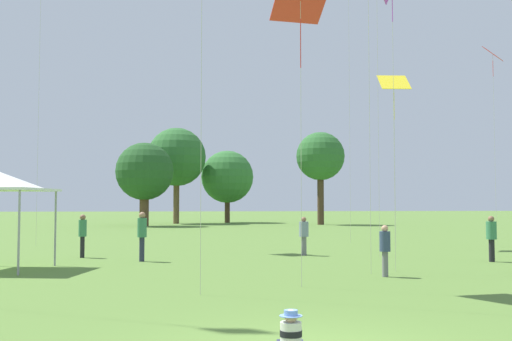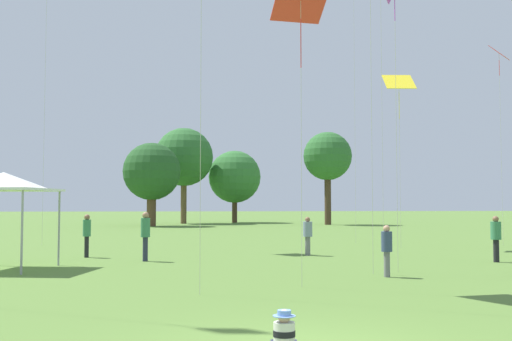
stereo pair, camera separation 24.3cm
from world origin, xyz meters
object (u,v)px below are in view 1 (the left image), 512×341
Objects in this scene: person_standing_5 at (304,233)px; distant_tree_1 at (145,172)px; kite_0 at (394,84)px; distant_tree_3 at (227,177)px; canopy_tent at (0,182)px; kite_6 at (493,59)px; distant_tree_0 at (177,157)px; person_standing_0 at (142,232)px; seated_toddler at (291,333)px; distant_tree_2 at (320,157)px; person_standing_7 at (385,246)px; person_standing_1 at (491,235)px; kite_1 at (300,4)px; person_standing_3 at (83,231)px.

distant_tree_1 reaches higher than person_standing_5.
distant_tree_3 is (-5.66, 38.53, -2.98)m from kite_0.
kite_0 is at bearing 25.52° from canopy_tent.
distant_tree_0 is (-17.27, 34.64, -2.81)m from kite_6.
person_standing_0 is at bearing -90.84° from distant_tree_0.
distant_tree_2 is at bearing 83.39° from seated_toddler.
person_standing_7 is 0.43× the size of canopy_tent.
person_standing_1 is 1.11× the size of person_standing_7.
canopy_tent reaches higher than person_standing_1.
kite_1 is 1.01× the size of distant_tree_1.
distant_tree_2 is (17.76, 34.89, 5.85)m from person_standing_3.
kite_6 is 34.71m from distant_tree_1.
distant_tree_3 is at bearing 93.74° from seated_toddler.
person_standing_3 is 12.52m from person_standing_7.
person_standing_0 is 3.11m from person_standing_3.
person_standing_7 is at bearing -88.49° from distant_tree_3.
distant_tree_0 is (-6.95, 47.14, 6.18)m from person_standing_7.
person_standing_5 is at bearing -89.55° from distant_tree_3.
distant_tree_1 is (-14.21, 29.19, -2.96)m from kite_0.
distant_tree_3 reaches higher than person_standing_0.
person_standing_7 is at bearing -98.09° from person_standing_0.
person_standing_3 is 39.58m from distant_tree_2.
distant_tree_1 is at bearing -173.41° from distant_tree_2.
kite_0 is at bearing -169.50° from kite_6.
distant_tree_2 is (19.77, 39.05, 4.00)m from canopy_tent.
person_standing_1 is 13.25m from kite_6.
kite_6 is at bearing -40.46° from person_standing_0.
person_standing_3 is at bearing -67.65° from person_standing_1.
person_standing_1 reaches higher than person_standing_5.
distant_tree_3 is at bearing 148.18° from kite_0.
kite_1 is 42.81m from distant_tree_1.
kite_0 is at bearing -135.96° from person_standing_1.
distant_tree_3 is at bearing 24.18° from distant_tree_0.
distant_tree_2 is at bearing -19.19° from person_standing_5.
canopy_tent is 25.20m from kite_6.
distant_tree_1 reaches higher than person_standing_0.
kite_0 is 31.42m from distant_tree_2.
person_standing_0 is at bearing -21.43° from kite_1.
distant_tree_0 is (5.12, 43.84, 4.20)m from canopy_tent.
canopy_tent is at bearing 7.26° from kite_1.
seated_toddler is at bearing -56.75° from canopy_tent.
kite_0 reaches higher than person_standing_7.
person_standing_0 is 0.53× the size of canopy_tent.
kite_0 reaches higher than kite_1.
person_standing_7 is 7.45m from kite_1.
person_standing_0 is 44.68m from distant_tree_3.
canopy_tent is at bearing -93.41° from distant_tree_1.
distant_tree_2 reaches higher than kite_0.
person_standing_3 is 13.42m from kite_1.
kite_1 reaches higher than person_standing_3.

